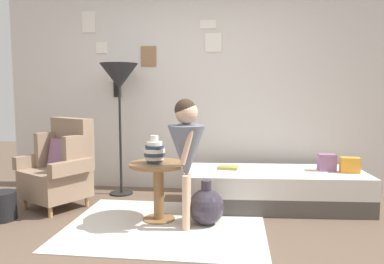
# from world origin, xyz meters

# --- Properties ---
(ground_plane) EXTENTS (12.00, 12.00, 0.00)m
(ground_plane) POSITION_xyz_m (0.00, 0.00, 0.00)
(ground_plane) COLOR brown
(gallery_wall) EXTENTS (4.80, 0.12, 2.60)m
(gallery_wall) POSITION_xyz_m (-0.00, 1.95, 1.30)
(gallery_wall) COLOR silver
(gallery_wall) RESTS_ON ground
(rug) EXTENTS (1.84, 1.47, 0.01)m
(rug) POSITION_xyz_m (-0.04, 0.52, 0.01)
(rug) COLOR silver
(rug) RESTS_ON ground
(armchair) EXTENTS (0.90, 0.83, 0.97)m
(armchair) POSITION_xyz_m (-1.31, 0.99, 0.44)
(armchair) COLOR tan
(armchair) RESTS_ON ground
(daybed) EXTENTS (1.94, 0.91, 0.40)m
(daybed) POSITION_xyz_m (1.04, 1.28, 0.20)
(daybed) COLOR #4C4742
(daybed) RESTS_ON ground
(pillow_head) EXTENTS (0.21, 0.14, 0.16)m
(pillow_head) POSITION_xyz_m (1.81, 1.28, 0.48)
(pillow_head) COLOR orange
(pillow_head) RESTS_ON daybed
(pillow_mid) EXTENTS (0.19, 0.13, 0.18)m
(pillow_mid) POSITION_xyz_m (1.59, 1.35, 0.49)
(pillow_mid) COLOR gray
(pillow_mid) RESTS_ON daybed
(side_table) EXTENTS (0.57, 0.57, 0.57)m
(side_table) POSITION_xyz_m (-0.14, 0.67, 0.41)
(side_table) COLOR olive
(side_table) RESTS_ON ground
(vase_striped) EXTENTS (0.20, 0.20, 0.27)m
(vase_striped) POSITION_xyz_m (-0.18, 0.66, 0.68)
(vase_striped) COLOR #2D384C
(vase_striped) RESTS_ON side_table
(floor_lamp) EXTENTS (0.46, 0.46, 1.60)m
(floor_lamp) POSITION_xyz_m (-0.81, 1.55, 1.40)
(floor_lamp) COLOR black
(floor_lamp) RESTS_ON ground
(person_child) EXTENTS (0.34, 0.34, 1.20)m
(person_child) POSITION_xyz_m (0.16, 0.47, 0.77)
(person_child) COLOR #D8AD8E
(person_child) RESTS_ON ground
(book_on_daybed) EXTENTS (0.24, 0.19, 0.03)m
(book_on_daybed) POSITION_xyz_m (0.52, 1.31, 0.42)
(book_on_daybed) COLOR #9C9642
(book_on_daybed) RESTS_ON daybed
(demijohn_near) EXTENTS (0.34, 0.34, 0.43)m
(demijohn_near) POSITION_xyz_m (0.33, 0.61, 0.18)
(demijohn_near) COLOR #332D38
(demijohn_near) RESTS_ON ground
(magazine_basket) EXTENTS (0.28, 0.28, 0.28)m
(magazine_basket) POSITION_xyz_m (-1.69, 0.49, 0.14)
(magazine_basket) COLOR black
(magazine_basket) RESTS_ON ground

